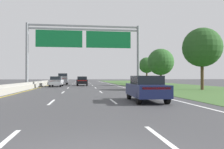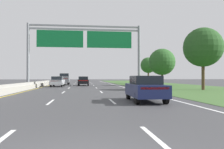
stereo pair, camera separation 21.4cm
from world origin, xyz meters
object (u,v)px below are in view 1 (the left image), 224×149
(car_black_centre_lane_sedan, at_px, (82,81))
(roadside_tree_mid, at_px, (161,62))
(pickup_truck_grey, at_px, (63,79))
(overhead_sign_gantry, at_px, (84,42))
(car_navy_right_lane_sedan, at_px, (146,88))
(car_silver_left_lane_sedan, at_px, (56,81))
(roadside_tree_near, at_px, (202,47))
(roadside_tree_far, at_px, (147,65))

(car_black_centre_lane_sedan, relative_size, roadside_tree_mid, 0.68)
(pickup_truck_grey, relative_size, roadside_tree_mid, 0.84)
(overhead_sign_gantry, bearing_deg, pickup_truck_grey, 104.16)
(car_navy_right_lane_sedan, relative_size, roadside_tree_mid, 0.69)
(car_silver_left_lane_sedan, relative_size, roadside_tree_near, 0.62)
(car_navy_right_lane_sedan, height_order, roadside_tree_mid, roadside_tree_mid)
(car_silver_left_lane_sedan, bearing_deg, roadside_tree_near, -122.21)
(overhead_sign_gantry, height_order, roadside_tree_far, overhead_sign_gantry)
(pickup_truck_grey, xyz_separation_m, roadside_tree_mid, (17.52, -7.30, 3.06))
(overhead_sign_gantry, relative_size, roadside_tree_mid, 2.33)
(roadside_tree_mid, bearing_deg, car_black_centre_lane_sedan, 177.31)
(overhead_sign_gantry, height_order, car_navy_right_lane_sedan, overhead_sign_gantry)
(pickup_truck_grey, relative_size, car_black_centre_lane_sedan, 1.23)
(roadside_tree_near, relative_size, roadside_tree_mid, 1.11)
(overhead_sign_gantry, bearing_deg, roadside_tree_mid, 32.46)
(car_silver_left_lane_sedan, height_order, roadside_tree_far, roadside_tree_far)
(car_silver_left_lane_sedan, xyz_separation_m, roadside_tree_mid, (17.73, 2.69, 3.32))
(pickup_truck_grey, distance_m, car_navy_right_lane_sedan, 34.23)
(car_navy_right_lane_sedan, relative_size, car_black_centre_lane_sedan, 1.00)
(car_silver_left_lane_sedan, height_order, car_black_centre_lane_sedan, same)
(pickup_truck_grey, distance_m, roadside_tree_near, 28.14)
(car_navy_right_lane_sedan, bearing_deg, roadside_tree_mid, -19.33)
(roadside_tree_near, xyz_separation_m, roadside_tree_far, (1.29, 27.81, -0.69))
(roadside_tree_near, distance_m, roadside_tree_far, 27.85)
(car_black_centre_lane_sedan, distance_m, roadside_tree_near, 20.77)
(pickup_truck_grey, bearing_deg, roadside_tree_near, -142.40)
(overhead_sign_gantry, relative_size, car_black_centre_lane_sedan, 3.40)
(roadside_tree_mid, bearing_deg, car_navy_right_lane_sedan, -110.90)
(roadside_tree_mid, bearing_deg, car_silver_left_lane_sedan, -171.38)
(car_navy_right_lane_sedan, bearing_deg, car_silver_left_lane_sedan, 19.93)
(roadside_tree_mid, height_order, roadside_tree_far, roadside_tree_mid)
(car_silver_left_lane_sedan, relative_size, roadside_tree_far, 0.73)
(pickup_truck_grey, bearing_deg, car_silver_left_lane_sedan, 177.50)
(car_black_centre_lane_sedan, height_order, roadside_tree_mid, roadside_tree_mid)
(car_navy_right_lane_sedan, height_order, roadside_tree_far, roadside_tree_far)
(roadside_tree_mid, bearing_deg, roadside_tree_far, 84.55)
(overhead_sign_gantry, relative_size, roadside_tree_far, 2.48)
(car_navy_right_lane_sedan, bearing_deg, pickup_truck_grey, 14.32)
(pickup_truck_grey, height_order, roadside_tree_far, roadside_tree_far)
(roadside_tree_near, bearing_deg, pickup_truck_grey, 128.90)
(overhead_sign_gantry, distance_m, roadside_tree_far, 26.58)
(car_silver_left_lane_sedan, height_order, car_navy_right_lane_sedan, same)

